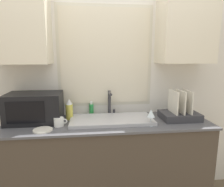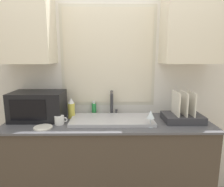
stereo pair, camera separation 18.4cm
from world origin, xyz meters
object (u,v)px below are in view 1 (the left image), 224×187
(microwave, at_px, (35,108))
(mug_near_sink, at_px, (59,122))
(dish_rack, at_px, (180,113))
(wine_glass, at_px, (151,114))
(faucet, at_px, (110,101))
(spray_bottle, at_px, (69,110))
(soap_bottle, at_px, (91,109))

(microwave, height_order, mug_near_sink, microwave)
(dish_rack, xyz_separation_m, wine_glass, (-0.34, -0.14, 0.04))
(microwave, bearing_deg, wine_glass, -12.05)
(dish_rack, relative_size, wine_glass, 2.42)
(dish_rack, bearing_deg, wine_glass, -157.15)
(microwave, height_order, dish_rack, dish_rack)
(mug_near_sink, bearing_deg, wine_glass, -5.28)
(faucet, distance_m, wine_glass, 0.48)
(spray_bottle, bearing_deg, mug_near_sink, -111.77)
(mug_near_sink, relative_size, wine_glass, 0.78)
(faucet, distance_m, soap_bottle, 0.22)
(dish_rack, relative_size, spray_bottle, 1.76)
(dish_rack, xyz_separation_m, soap_bottle, (-0.87, 0.24, -0.00))
(spray_bottle, relative_size, soap_bottle, 1.41)
(soap_bottle, bearing_deg, dish_rack, -15.62)
(dish_rack, height_order, soap_bottle, dish_rack)
(faucet, bearing_deg, soap_bottle, 168.73)
(faucet, distance_m, dish_rack, 0.71)
(faucet, height_order, mug_near_sink, faucet)
(faucet, distance_m, spray_bottle, 0.42)
(microwave, relative_size, soap_bottle, 3.42)
(mug_near_sink, bearing_deg, microwave, 148.01)
(mug_near_sink, bearing_deg, spray_bottle, 68.23)
(mug_near_sink, xyz_separation_m, wine_glass, (0.82, -0.08, 0.07))
(spray_bottle, height_order, wine_glass, spray_bottle)
(soap_bottle, height_order, mug_near_sink, soap_bottle)
(dish_rack, height_order, wine_glass, dish_rack)
(dish_rack, bearing_deg, microwave, 176.57)
(dish_rack, bearing_deg, faucet, 163.16)
(dish_rack, distance_m, soap_bottle, 0.90)
(faucet, xyz_separation_m, dish_rack, (0.67, -0.20, -0.09))
(microwave, height_order, spray_bottle, microwave)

